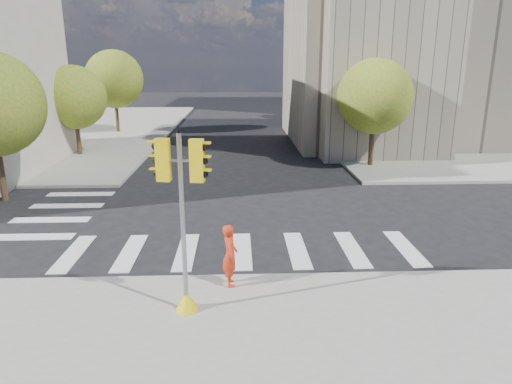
% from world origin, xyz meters
% --- Properties ---
extents(ground, '(160.00, 160.00, 0.00)m').
position_xyz_m(ground, '(0.00, 0.00, 0.00)').
color(ground, black).
rests_on(ground, ground).
extents(sidewalk_far_right, '(28.00, 40.00, 0.15)m').
position_xyz_m(sidewalk_far_right, '(20.00, 26.00, 0.07)').
color(sidewalk_far_right, gray).
rests_on(sidewalk_far_right, ground).
extents(sidewalk_far_left, '(28.00, 40.00, 0.15)m').
position_xyz_m(sidewalk_far_left, '(-20.00, 26.00, 0.07)').
color(sidewalk_far_left, gray).
rests_on(sidewalk_far_left, ground).
extents(civic_building, '(26.00, 16.00, 19.39)m').
position_xyz_m(civic_building, '(15.59, 19.12, 7.26)').
color(civic_building, gray).
rests_on(civic_building, ground).
extents(tree_lw_mid, '(4.00, 4.00, 5.77)m').
position_xyz_m(tree_lw_mid, '(-10.50, 14.00, 3.76)').
color(tree_lw_mid, '#382616').
rests_on(tree_lw_mid, ground).
extents(tree_lw_far, '(4.80, 4.80, 6.95)m').
position_xyz_m(tree_lw_far, '(-10.50, 24.00, 4.54)').
color(tree_lw_far, '#382616').
rests_on(tree_lw_far, ground).
extents(tree_re_near, '(4.20, 4.20, 6.16)m').
position_xyz_m(tree_re_near, '(7.50, 10.00, 4.05)').
color(tree_re_near, '#382616').
rests_on(tree_re_near, ground).
extents(tree_re_mid, '(4.60, 4.60, 6.66)m').
position_xyz_m(tree_re_mid, '(7.50, 22.00, 4.35)').
color(tree_re_mid, '#382616').
rests_on(tree_re_mid, ground).
extents(tree_re_far, '(4.00, 4.00, 5.88)m').
position_xyz_m(tree_re_far, '(7.50, 34.00, 3.87)').
color(tree_re_far, '#382616').
rests_on(tree_re_far, ground).
extents(lamp_near, '(0.35, 0.18, 8.11)m').
position_xyz_m(lamp_near, '(8.00, 14.00, 4.58)').
color(lamp_near, black).
rests_on(lamp_near, sidewalk_far_right).
extents(lamp_far, '(0.35, 0.18, 8.11)m').
position_xyz_m(lamp_far, '(8.00, 28.00, 4.58)').
color(lamp_far, black).
rests_on(lamp_far, sidewalk_far_right).
extents(traffic_signal, '(1.08, 0.56, 4.39)m').
position_xyz_m(traffic_signal, '(-1.47, -5.87, 2.00)').
color(traffic_signal, '#DDBA0B').
rests_on(traffic_signal, sidewalk_near).
extents(photographer, '(0.49, 0.67, 1.70)m').
position_xyz_m(photographer, '(-0.44, -4.60, 1.00)').
color(photographer, red).
rests_on(photographer, sidewalk_near).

